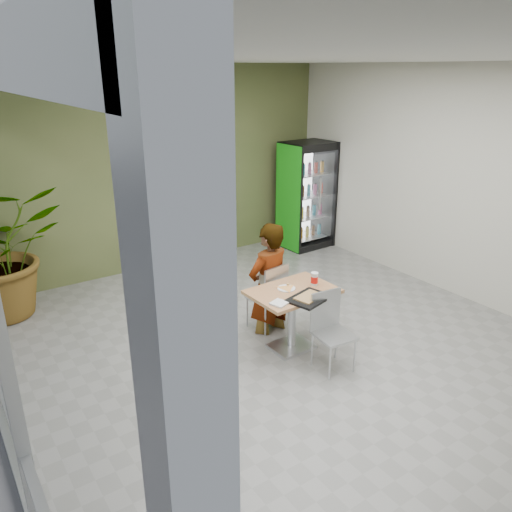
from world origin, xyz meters
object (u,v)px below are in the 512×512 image
object	(u,v)px
soda_cup	(314,279)
cafeteria_tray	(309,298)
chair_near	(330,324)
dining_table	(292,307)
chair_far	(271,292)
seated_woman	(268,289)
beverage_fridge	(307,195)

from	to	relation	value
soda_cup	cafeteria_tray	bearing A→B (deg)	-138.08
chair_near	cafeteria_tray	world-z (taller)	chair_near
chair_near	soda_cup	xyz separation A→B (m)	(0.18, 0.49, 0.32)
dining_table	cafeteria_tray	world-z (taller)	cafeteria_tray
chair_near	chair_far	bearing A→B (deg)	99.08
chair_far	soda_cup	bearing A→B (deg)	106.73
seated_woman	soda_cup	distance (m)	0.67
seated_woman	soda_cup	xyz separation A→B (m)	(0.25, -0.56, 0.27)
chair_near	cafeteria_tray	size ratio (longest dim) A/B	1.89
chair_near	dining_table	bearing A→B (deg)	108.65
cafeteria_tray	seated_woman	bearing A→B (deg)	86.56
dining_table	soda_cup	size ratio (longest dim) A/B	6.47
chair_far	chair_near	bearing A→B (deg)	85.17
chair_far	seated_woman	xyz separation A→B (m)	(-0.01, 0.04, 0.03)
cafeteria_tray	beverage_fridge	size ratio (longest dim) A/B	0.24
chair_far	soda_cup	xyz separation A→B (m)	(0.24, -0.52, 0.31)
cafeteria_tray	beverage_fridge	distance (m)	3.94
dining_table	beverage_fridge	world-z (taller)	beverage_fridge
seated_woman	chair_far	bearing A→B (deg)	99.31
dining_table	chair_near	size ratio (longest dim) A/B	1.14
dining_table	beverage_fridge	distance (m)	3.73
soda_cup	cafeteria_tray	xyz separation A→B (m)	(-0.30, -0.27, -0.06)
beverage_fridge	dining_table	bearing A→B (deg)	-134.16
chair_far	seated_woman	world-z (taller)	seated_woman
seated_woman	cafeteria_tray	size ratio (longest dim) A/B	3.70
dining_table	chair_near	world-z (taller)	chair_near
chair_far	seated_woman	bearing A→B (deg)	-80.69
chair_near	seated_woman	distance (m)	1.05
dining_table	chair_near	bearing A→B (deg)	-77.08
dining_table	chair_far	xyz separation A→B (m)	(0.06, 0.50, -0.02)
soda_cup	chair_near	bearing A→B (deg)	-110.51
chair_near	seated_woman	size ratio (longest dim) A/B	0.51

